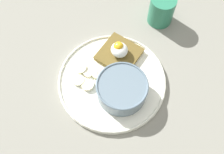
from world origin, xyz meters
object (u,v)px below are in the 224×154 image
Objects in this scene: toast_slice at (119,54)px; banana_slice_right at (88,73)px; oatmeal_bowl at (122,89)px; banana_slice_front at (98,74)px; banana_slice_back at (81,68)px; coffee_mug at (161,10)px; poached_egg at (119,49)px; banana_slice_inner at (78,80)px; banana_slice_left at (88,85)px.

toast_slice reaches higher than banana_slice_right.
banana_slice_front is (8.54, 0.27, -2.27)cm from oatmeal_bowl.
oatmeal_bowl reaches higher than banana_slice_right.
coffee_mug reaches higher than banana_slice_back.
poached_egg is at bearing 89.74° from coffee_mug.
banana_slice_right is 3.36cm from banana_slice_inner.
coffee_mug reaches higher than oatmeal_bowl.
toast_slice is 13.67cm from banana_slice_inner.
oatmeal_bowl is at bearing -169.71° from banana_slice_right.
banana_slice_back is (4.65, 10.39, -2.69)cm from poached_egg.
poached_egg is at bearing -102.41° from banana_slice_right.
banana_slice_back is at bearing -24.74° from banana_slice_left.
coffee_mug reaches higher than banana_slice_left.
banana_slice_front is at bearing 88.40° from poached_egg.
banana_slice_left is 5.41cm from banana_slice_back.
oatmeal_bowl is 11.67cm from poached_egg.
banana_slice_back is at bearing 9.70° from oatmeal_bowl.
banana_slice_inner is at bearing 85.23° from coffee_mug.
toast_slice is at bearing -114.62° from banana_slice_back.
banana_slice_left is (-0.16, 12.63, -0.31)cm from toast_slice.
banana_slice_back is at bearing 23.72° from banana_slice_front.
toast_slice is 2.62× the size of banana_slice_front.
poached_egg is 18.73cm from coffee_mug.
banana_slice_left is at bearing 134.10° from banana_slice_right.
toast_slice is 11.40cm from banana_slice_back.
poached_egg reaches higher than banana_slice_front.
banana_slice_back reaches higher than banana_slice_front.
banana_slice_front is 1.43× the size of banana_slice_right.
poached_egg is 1.11× the size of banana_slice_left.
toast_slice reaches higher than banana_slice_inner.
banana_slice_right is (1.99, 1.64, -0.05)cm from banana_slice_front.
coffee_mug reaches higher than banana_slice_inner.
banana_slice_right is (-2.43, -0.30, -0.21)cm from banana_slice_back.
banana_slice_inner is at bearing 15.09° from banana_slice_left.
banana_slice_back is at bearing -56.01° from banana_slice_inner.
banana_slice_left is 1.00× the size of banana_slice_back.
banana_slice_inner is at bearing 79.04° from poached_egg.
poached_egg is 0.55× the size of coffee_mug.
oatmeal_bowl is 28.15cm from coffee_mug.
toast_slice is 1.35× the size of coffee_mug.
coffee_mug is at bearing -94.58° from banana_slice_right.
oatmeal_bowl reaches higher than banana_slice_back.
oatmeal_bowl and poached_egg have the same top height.
coffee_mug is (-0.09, -18.73, 0.14)cm from poached_egg.
poached_egg is (0.10, -0.03, 2.53)cm from toast_slice.
banana_slice_left is 31.53cm from coffee_mug.
banana_slice_right is (2.48, -2.56, -0.06)cm from banana_slice_left.
banana_slice_front is at bearing -156.28° from banana_slice_back.
toast_slice reaches higher than banana_slice_front.
banana_slice_front is at bearing -83.23° from banana_slice_left.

